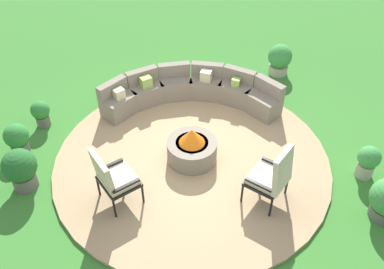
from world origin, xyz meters
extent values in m
plane|color=#387A2D|center=(0.00, 0.00, 0.00)|extent=(24.00, 24.00, 0.00)
cylinder|color=tan|center=(0.00, 0.00, 0.03)|extent=(4.89, 4.89, 0.06)
cylinder|color=gray|center=(0.00, 0.00, 0.25)|extent=(0.88, 0.88, 0.39)
cylinder|color=black|center=(0.00, 0.00, 0.42)|extent=(0.57, 0.57, 0.06)
cone|color=orange|center=(0.00, 0.00, 0.59)|extent=(0.46, 0.46, 0.28)
cube|color=gray|center=(1.41, 1.32, 0.28)|extent=(0.78, 0.79, 0.43)
cube|color=gray|center=(1.52, 1.42, 0.63)|extent=(0.57, 0.59, 0.28)
cube|color=gray|center=(0.90, 1.71, 0.28)|extent=(0.79, 0.70, 0.43)
cube|color=gray|center=(0.97, 1.84, 0.63)|extent=(0.66, 0.45, 0.28)
cube|color=gray|center=(0.29, 1.91, 0.28)|extent=(0.72, 0.54, 0.43)
cube|color=gray|center=(0.31, 2.05, 0.63)|extent=(0.68, 0.26, 0.28)
cube|color=gray|center=(-0.36, 1.90, 0.28)|extent=(0.73, 0.56, 0.43)
cube|color=gray|center=(-0.38, 2.04, 0.63)|extent=(0.68, 0.28, 0.28)
cube|color=gray|center=(-0.96, 1.68, 0.28)|extent=(0.80, 0.72, 0.43)
cube|color=gray|center=(-1.03, 1.80, 0.63)|extent=(0.65, 0.47, 0.28)
cube|color=gray|center=(-1.46, 1.27, 0.28)|extent=(0.77, 0.79, 0.43)
cube|color=gray|center=(-1.57, 1.37, 0.63)|extent=(0.55, 0.60, 0.28)
cube|color=#93B756|center=(0.87, 1.67, 0.57)|extent=(0.20, 0.18, 0.16)
cube|color=beige|center=(-1.42, 1.24, 0.59)|extent=(0.26, 0.25, 0.20)
cube|color=#93B756|center=(-0.94, 1.63, 0.60)|extent=(0.28, 0.27, 0.22)
cube|color=beige|center=(0.28, 1.86, 0.60)|extent=(0.27, 0.24, 0.22)
cylinder|color=black|center=(-1.10, -0.56, 0.25)|extent=(0.04, 0.04, 0.38)
cylinder|color=black|center=(-0.77, -1.01, 0.25)|extent=(0.04, 0.04, 0.38)
cylinder|color=black|center=(-1.50, -0.86, 0.25)|extent=(0.04, 0.04, 0.38)
cylinder|color=black|center=(-1.17, -1.31, 0.25)|extent=(0.04, 0.04, 0.38)
cube|color=black|center=(-1.13, -0.93, 0.47)|extent=(0.78, 0.79, 0.05)
cube|color=beige|center=(-1.13, -0.93, 0.54)|extent=(0.72, 0.73, 0.09)
cube|color=beige|center=(-1.32, -1.07, 0.80)|extent=(0.41, 0.57, 0.68)
cube|color=black|center=(-1.29, -0.72, 0.60)|extent=(0.40, 0.31, 0.04)
cube|color=black|center=(-0.98, -1.15, 0.60)|extent=(0.40, 0.31, 0.04)
cylinder|color=black|center=(0.80, -0.99, 0.25)|extent=(0.04, 0.04, 0.38)
cylinder|color=black|center=(1.12, -0.51, 0.25)|extent=(0.04, 0.04, 0.38)
cylinder|color=black|center=(1.21, -1.27, 0.25)|extent=(0.04, 0.04, 0.38)
cylinder|color=black|center=(1.54, -0.80, 0.25)|extent=(0.04, 0.04, 0.38)
cube|color=black|center=(1.17, -0.89, 0.47)|extent=(0.79, 0.81, 0.05)
cube|color=beige|center=(1.17, -0.89, 0.54)|extent=(0.72, 0.74, 0.09)
cube|color=beige|center=(1.36, -1.02, 0.81)|extent=(0.42, 0.60, 0.69)
cube|color=black|center=(1.01, -1.12, 0.60)|extent=(0.41, 0.30, 0.04)
cube|color=black|center=(1.32, -0.67, 0.60)|extent=(0.41, 0.30, 0.04)
cylinder|color=#605B56|center=(-3.14, 0.22, 0.10)|extent=(0.32, 0.32, 0.21)
sphere|color=#2D7A33|center=(-3.14, 0.22, 0.38)|extent=(0.44, 0.44, 0.44)
cylinder|color=#A89E8E|center=(2.97, -0.33, 0.13)|extent=(0.29, 0.29, 0.27)
sphere|color=#3D8E42|center=(2.97, -0.33, 0.43)|extent=(0.39, 0.39, 0.39)
cylinder|color=#605B56|center=(2.99, -1.21, 0.10)|extent=(0.42, 0.42, 0.20)
cylinder|color=#605B56|center=(-2.78, -0.63, 0.14)|extent=(0.40, 0.40, 0.27)
sphere|color=#236028|center=(-2.78, -0.63, 0.49)|extent=(0.56, 0.56, 0.56)
cylinder|color=#605B56|center=(-2.93, 0.99, 0.12)|extent=(0.26, 0.26, 0.23)
sphere|color=#2D7A33|center=(-2.93, 0.99, 0.38)|extent=(0.36, 0.36, 0.36)
sphere|color=yellow|center=(-2.89, 0.99, 0.44)|extent=(0.12, 0.12, 0.12)
cylinder|color=#A89E8E|center=(1.98, 2.93, 0.10)|extent=(0.43, 0.43, 0.21)
sphere|color=#3D8E42|center=(1.98, 2.93, 0.44)|extent=(0.54, 0.54, 0.54)
camera|label=1|loc=(0.03, -5.31, 5.24)|focal=38.69mm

